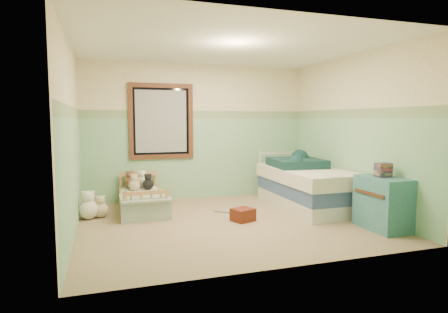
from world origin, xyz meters
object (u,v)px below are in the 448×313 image
object	(u,v)px
plush_floor_cream	(88,209)
dresser	(383,203)
floor_book	(224,211)
toddler_bed_frame	(142,206)
twin_bed_frame	(307,201)
red_pillow	(243,215)
plush_floor_tan	(101,210)

from	to	relation	value
plush_floor_cream	dresser	xyz separation A→B (m)	(3.82, -1.76, 0.21)
plush_floor_cream	floor_book	bearing A→B (deg)	-4.52
toddler_bed_frame	twin_bed_frame	xyz separation A→B (m)	(2.68, -0.60, 0.02)
toddler_bed_frame	twin_bed_frame	size ratio (longest dim) A/B	0.68
dresser	plush_floor_cream	bearing A→B (deg)	155.20
floor_book	dresser	bearing A→B (deg)	-3.42
toddler_bed_frame	plush_floor_cream	bearing A→B (deg)	-161.83
plush_floor_cream	dresser	distance (m)	4.21
toddler_bed_frame	dresser	size ratio (longest dim) A/B	1.89
toddler_bed_frame	twin_bed_frame	distance (m)	2.75
dresser	floor_book	xyz separation A→B (m)	(-1.74, 1.60, -0.34)
toddler_bed_frame	dresser	xyz separation A→B (m)	(3.00, -2.03, 0.27)
red_pillow	plush_floor_tan	bearing A→B (deg)	156.89
toddler_bed_frame	floor_book	distance (m)	1.33
toddler_bed_frame	red_pillow	bearing A→B (deg)	-38.64
dresser	red_pillow	size ratio (longest dim) A/B	2.39
twin_bed_frame	dresser	world-z (taller)	dresser
plush_floor_tan	dresser	size ratio (longest dim) A/B	0.32
twin_bed_frame	dresser	size ratio (longest dim) A/B	2.76
twin_bed_frame	plush_floor_cream	bearing A→B (deg)	174.63
dresser	red_pillow	distance (m)	1.93
twin_bed_frame	floor_book	bearing A→B (deg)	173.41
toddler_bed_frame	twin_bed_frame	bearing A→B (deg)	-12.52
toddler_bed_frame	plush_floor_tan	xyz separation A→B (m)	(-0.65, -0.23, 0.03)
red_pillow	floor_book	world-z (taller)	red_pillow
red_pillow	dresser	bearing A→B (deg)	-29.99
red_pillow	toddler_bed_frame	bearing A→B (deg)	141.36
red_pillow	plush_floor_cream	bearing A→B (deg)	159.50
twin_bed_frame	red_pillow	xyz separation A→B (m)	(-1.34, -0.48, -0.02)
toddler_bed_frame	plush_floor_tan	size ratio (longest dim) A/B	5.88
plush_floor_tan	red_pillow	size ratio (longest dim) A/B	0.77
plush_floor_tan	twin_bed_frame	size ratio (longest dim) A/B	0.12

